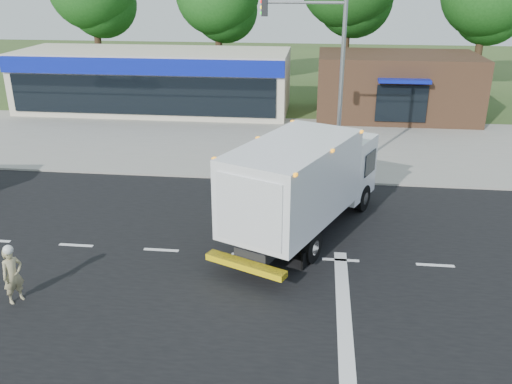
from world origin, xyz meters
TOP-DOWN VIEW (x-y plane):
  - ground at (0.00, 0.00)m, footprint 120.00×120.00m
  - road_asphalt at (0.00, 0.00)m, footprint 60.00×14.00m
  - sidewalk at (0.00, 8.20)m, footprint 60.00×2.40m
  - parking_apron at (0.00, 14.00)m, footprint 60.00×9.00m
  - lane_markings at (1.35, -1.35)m, footprint 55.20×7.00m
  - ems_box_truck at (1.70, 1.81)m, footprint 5.65×8.51m
  - emergency_worker at (-6.23, -3.44)m, footprint 0.66×0.73m
  - retail_strip_mall at (-9.00, 19.93)m, footprint 18.00×6.20m
  - brown_storefront at (7.00, 19.98)m, footprint 10.00×6.70m
  - traffic_signal_pole at (2.35, 7.60)m, footprint 3.51×0.25m

SIDE VIEW (x-z plane):
  - ground at x=0.00m, z-range 0.00..0.00m
  - road_asphalt at x=0.00m, z-range -0.01..0.01m
  - parking_apron at x=0.00m, z-range 0.00..0.02m
  - lane_markings at x=1.35m, z-range 0.01..0.02m
  - sidewalk at x=0.00m, z-range 0.00..0.12m
  - emergency_worker at x=-6.23m, z-range -0.01..1.77m
  - brown_storefront at x=7.00m, z-range 0.00..4.00m
  - retail_strip_mall at x=-9.00m, z-range 0.01..4.01m
  - ems_box_truck at x=1.70m, z-range 0.28..3.91m
  - traffic_signal_pole at x=2.35m, z-range 0.92..8.92m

